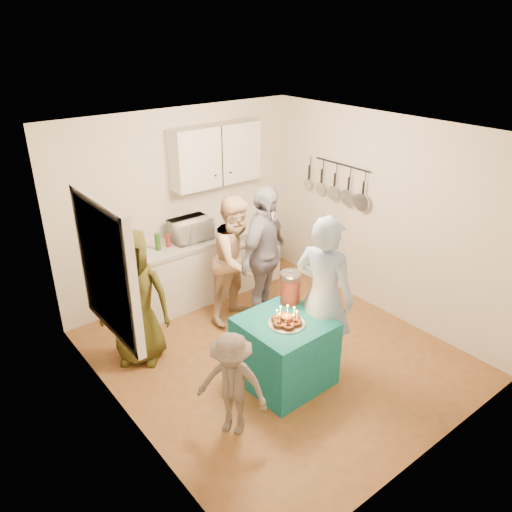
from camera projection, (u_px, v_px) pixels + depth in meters
floor at (274, 353)px, 5.91m from camera, size 4.00×4.00×0.00m
ceiling at (279, 132)px, 4.80m from camera, size 4.00×4.00×0.00m
back_wall at (181, 206)px, 6.78m from camera, size 3.60×3.60×0.00m
left_wall at (119, 308)px, 4.35m from camera, size 4.00×4.00×0.00m
right_wall at (383, 217)px, 6.37m from camera, size 4.00×4.00×0.00m
window_night at (105, 270)px, 4.47m from camera, size 0.04×1.00×1.20m
counter at (208, 266)px, 7.05m from camera, size 2.20×0.58×0.86m
countertop at (207, 237)px, 6.85m from camera, size 2.24×0.62×0.05m
upper_cabinet at (216, 155)px, 6.67m from camera, size 1.30×0.30×0.80m
pot_rack at (340, 183)px, 6.69m from camera, size 0.12×1.00×0.60m
microwave at (191, 229)px, 6.64m from camera, size 0.54×0.37×0.29m
party_table at (284, 351)px, 5.32m from camera, size 0.87×0.87×0.76m
donut_cake at (287, 317)px, 5.06m from camera, size 0.38×0.38×0.18m
punch_jar at (290, 288)px, 5.44m from camera, size 0.22×0.22×0.34m
man_birthday at (323, 297)px, 5.27m from camera, size 0.63×0.78×1.85m
woman_back_left at (135, 298)px, 5.50m from camera, size 0.93×0.89×1.61m
woman_back_center at (238, 259)px, 6.31m from camera, size 0.94×0.81×1.68m
woman_back_right at (264, 255)px, 6.27m from camera, size 1.14×0.84×1.80m
child_near_left at (232, 385)px, 4.59m from camera, size 0.71×0.80×1.07m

